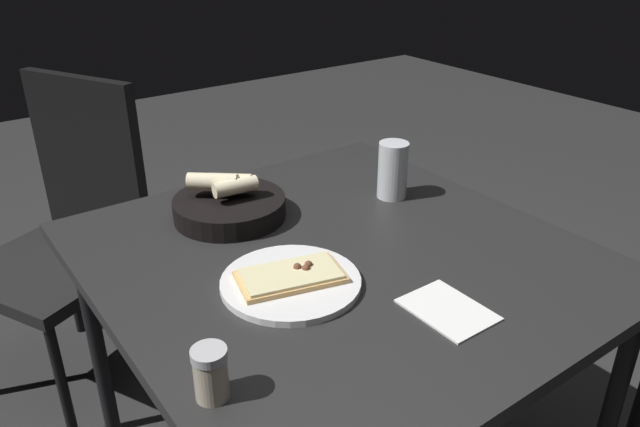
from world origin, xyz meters
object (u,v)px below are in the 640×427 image
beer_glass (393,173)px  pepper_shaker (211,376)px  dining_table (337,277)px  pizza_plate (291,281)px  bread_basket (229,205)px  chair_far (71,223)px

beer_glass → pepper_shaker: size_ratio=1.66×
dining_table → pizza_plate: pizza_plate is taller
pizza_plate → bread_basket: bearing=172.0°
pizza_plate → beer_glass: size_ratio=1.91×
beer_glass → chair_far: (-0.75, -0.63, -0.26)m
beer_glass → pepper_shaker: beer_glass is taller
dining_table → bread_basket: 0.32m
pizza_plate → chair_far: (-0.94, -0.19, -0.21)m
pizza_plate → dining_table: bearing=108.5°
pepper_shaker → bread_basket: bearing=149.2°
chair_far → beer_glass: bearing=40.1°
dining_table → chair_far: 0.97m
dining_table → bread_basket: bearing=-159.4°
dining_table → chair_far: bearing=-159.1°
pizza_plate → bread_basket: 0.34m
pepper_shaker → chair_far: size_ratio=0.09×
beer_glass → chair_far: chair_far is taller
pizza_plate → pepper_shaker: pepper_shaker is taller
pizza_plate → chair_far: 0.99m
dining_table → bread_basket: bread_basket is taller
dining_table → beer_glass: beer_glass is taller
chair_far → pepper_shaker: bearing=-3.8°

